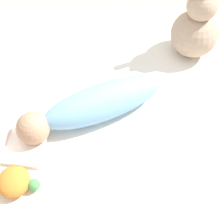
# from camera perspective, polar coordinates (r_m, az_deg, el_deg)

# --- Properties ---
(ground_plane) EXTENTS (12.00, 12.00, 0.00)m
(ground_plane) POSITION_cam_1_polar(r_m,az_deg,el_deg) (1.41, 1.32, -4.50)
(ground_plane) COLOR #B2A893
(bed_mattress) EXTENTS (1.44, 1.01, 0.14)m
(bed_mattress) POSITION_cam_1_polar(r_m,az_deg,el_deg) (1.35, 1.38, -2.87)
(bed_mattress) COLOR white
(bed_mattress) RESTS_ON ground_plane
(burp_cloth) EXTENTS (0.20, 0.20, 0.02)m
(burp_cloth) POSITION_cam_1_polar(r_m,az_deg,el_deg) (1.24, -16.41, -6.63)
(burp_cloth) COLOR white
(burp_cloth) RESTS_ON bed_mattress
(swaddled_baby) EXTENTS (0.56, 0.41, 0.15)m
(swaddled_baby) POSITION_cam_1_polar(r_m,az_deg,el_deg) (1.21, -3.48, -0.35)
(swaddled_baby) COLOR #7FB7E5
(swaddled_baby) RESTS_ON bed_mattress
(bunny_plush) EXTENTS (0.21, 0.21, 0.39)m
(bunny_plush) POSITION_cam_1_polar(r_m,az_deg,el_deg) (1.47, 15.10, 13.11)
(bunny_plush) COLOR tan
(bunny_plush) RESTS_ON bed_mattress
(turtle_plush) EXTENTS (0.15, 0.11, 0.07)m
(turtle_plush) POSITION_cam_1_polar(r_m,az_deg,el_deg) (1.14, -17.28, -13.51)
(turtle_plush) COLOR orange
(turtle_plush) RESTS_ON bed_mattress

